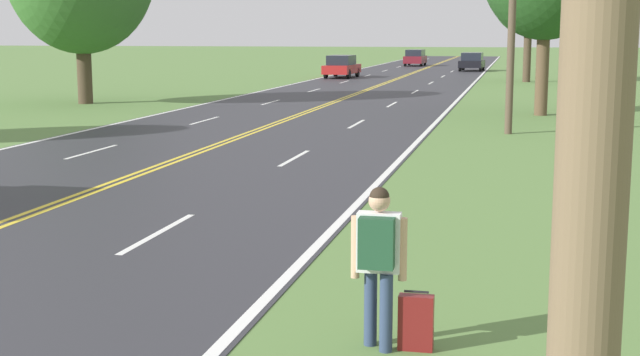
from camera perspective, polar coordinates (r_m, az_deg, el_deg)
The scene contains 6 objects.
hitchhiker_person at distance 9.10m, azimuth 3.75°, elevation -4.72°, with size 0.58×0.41×1.70m.
suitcase at distance 9.34m, azimuth 6.16°, elevation -9.18°, with size 0.36×0.16×0.63m.
utility_pole_midground at distance 29.37m, azimuth 12.21°, elevation 10.71°, with size 1.80×0.24×7.85m.
car_red_sedan_mid_near at distance 65.16m, azimuth 1.40°, elevation 7.17°, with size 2.04×4.78×1.63m.
car_black_sedan_mid_far at distance 77.84m, azimuth 9.70°, elevation 7.36°, with size 2.10×4.01×1.55m.
car_maroon_van_receding at distance 88.75m, azimuth 6.12°, elevation 7.69°, with size 1.89×4.24×1.59m.
Camera 1 is at (8.56, -5.77, 3.24)m, focal length 50.00 mm.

